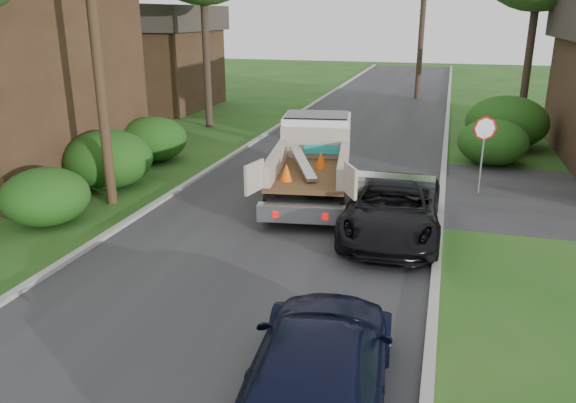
% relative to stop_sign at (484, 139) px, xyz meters
% --- Properties ---
extents(ground, '(120.00, 120.00, 0.00)m').
position_rel_stop_sign_xyz_m(ground, '(-5.20, -9.00, -1.78)').
color(ground, '#1A4D16').
rests_on(ground, ground).
extents(road, '(8.00, 90.00, 0.02)m').
position_rel_stop_sign_xyz_m(road, '(-5.20, 1.00, -1.77)').
color(road, '#28282B').
rests_on(road, ground).
extents(curb_left, '(0.20, 90.00, 0.12)m').
position_rel_stop_sign_xyz_m(curb_left, '(-9.30, 1.00, -1.72)').
color(curb_left, '#9E9E99').
rests_on(curb_left, ground).
extents(curb_right, '(0.20, 90.00, 0.12)m').
position_rel_stop_sign_xyz_m(curb_right, '(-1.10, 1.00, -1.72)').
color(curb_right, '#9E9E99').
rests_on(curb_right, ground).
extents(stop_sign, '(0.71, 0.32, 2.48)m').
position_rel_stop_sign_xyz_m(stop_sign, '(0.00, 0.00, 0.00)').
color(stop_sign, slate).
rests_on(stop_sign, ground).
extents(utility_pole, '(2.42, 1.25, 10.00)m').
position_rel_stop_sign_xyz_m(utility_pole, '(-10.68, -4.02, 3.40)').
color(utility_pole, '#382619').
rests_on(utility_pole, ground).
extents(house_left_far, '(7.56, 7.56, 6.00)m').
position_rel_stop_sign_xyz_m(house_left_far, '(-18.70, 13.00, 1.27)').
color(house_left_far, '#392517').
rests_on(house_left_far, ground).
extents(hedge_left_a, '(2.34, 2.34, 1.53)m').
position_rel_stop_sign_xyz_m(hedge_left_a, '(-11.40, -6.00, -1.01)').
color(hedge_left_a, '#0D3B0F').
rests_on(hedge_left_a, ground).
extents(hedge_left_b, '(2.86, 2.86, 1.87)m').
position_rel_stop_sign_xyz_m(hedge_left_b, '(-11.70, -2.50, -0.84)').
color(hedge_left_b, '#0D3B0F').
rests_on(hedge_left_b, ground).
extents(hedge_left_c, '(2.60, 2.60, 1.70)m').
position_rel_stop_sign_xyz_m(hedge_left_c, '(-12.00, 1.00, -0.93)').
color(hedge_left_c, '#0D3B0F').
rests_on(hedge_left_c, ground).
extents(hedge_right_a, '(2.60, 2.60, 1.70)m').
position_rel_stop_sign_xyz_m(hedge_right_a, '(0.60, 4.00, -0.93)').
color(hedge_right_a, '#0D3B0F').
rests_on(hedge_right_a, ground).
extents(hedge_right_b, '(3.38, 3.38, 2.21)m').
position_rel_stop_sign_xyz_m(hedge_right_b, '(1.30, 7.00, -0.67)').
color(hedge_right_b, '#0D3B0F').
rests_on(hedge_right_b, ground).
extents(flatbed_truck, '(3.36, 6.35, 2.30)m').
position_rel_stop_sign_xyz_m(flatbed_truck, '(-5.13, -1.11, -0.53)').
color(flatbed_truck, black).
rests_on(flatbed_truck, ground).
extents(black_pickup, '(2.55, 5.24, 1.44)m').
position_rel_stop_sign_xyz_m(black_pickup, '(-2.31, -4.27, -1.06)').
color(black_pickup, black).
rests_on(black_pickup, ground).
extents(navy_suv, '(2.42, 5.10, 1.43)m').
position_rel_stop_sign_xyz_m(navy_suv, '(-2.60, -11.50, -1.06)').
color(navy_suv, black).
rests_on(navy_suv, ground).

